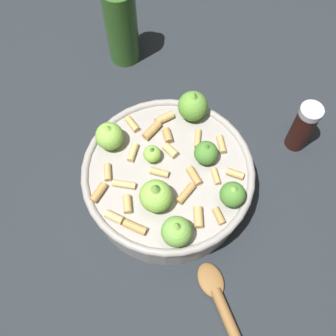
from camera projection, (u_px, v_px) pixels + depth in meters
ground_plane at (168, 190)px, 0.67m from camera, size 2.40×2.40×0.00m
cooking_pan at (168, 178)px, 0.63m from camera, size 0.26×0.26×0.13m
pepper_shaker at (303, 127)px, 0.67m from camera, size 0.04×0.04×0.10m
olive_oil_bottle at (121, 23)px, 0.73m from camera, size 0.06×0.06×0.20m
wooden_spoon at (233, 332)px, 0.57m from camera, size 0.23×0.04×0.02m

